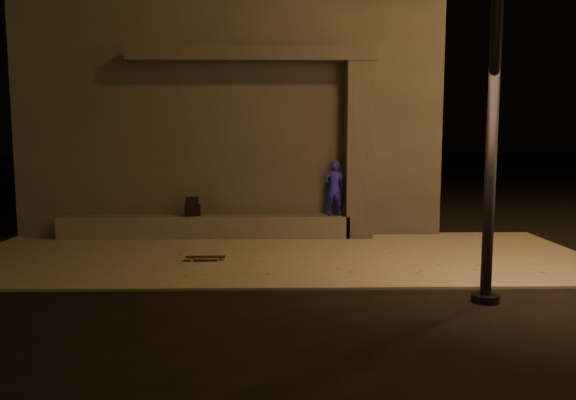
{
  "coord_description": "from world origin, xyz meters",
  "views": [
    {
      "loc": [
        -0.01,
        -7.85,
        2.16
      ],
      "look_at": [
        0.2,
        2.0,
        1.02
      ],
      "focal_mm": 35.0,
      "sensor_mm": 36.0,
      "label": 1
    }
  ],
  "objects_px": {
    "skateboarder": "(334,188)",
    "skateboard": "(206,257)",
    "backpack": "(193,209)",
    "column": "(359,151)"
  },
  "relations": [
    {
      "from": "backpack",
      "to": "skateboard",
      "type": "relative_size",
      "value": 0.61
    },
    {
      "from": "backpack",
      "to": "skateboard",
      "type": "bearing_deg",
      "value": -93.76
    },
    {
      "from": "skateboarder",
      "to": "skateboard",
      "type": "bearing_deg",
      "value": 48.23
    },
    {
      "from": "column",
      "to": "backpack",
      "type": "xyz_separation_m",
      "value": [
        -3.45,
        0.0,
        -1.21
      ]
    },
    {
      "from": "column",
      "to": "skateboarder",
      "type": "height_order",
      "value": "column"
    },
    {
      "from": "backpack",
      "to": "skateboard",
      "type": "height_order",
      "value": "backpack"
    },
    {
      "from": "skateboarder",
      "to": "backpack",
      "type": "bearing_deg",
      "value": 5.55
    },
    {
      "from": "column",
      "to": "skateboarder",
      "type": "bearing_deg",
      "value": 180.0
    },
    {
      "from": "column",
      "to": "skateboarder",
      "type": "relative_size",
      "value": 3.14
    },
    {
      "from": "column",
      "to": "backpack",
      "type": "height_order",
      "value": "column"
    }
  ]
}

